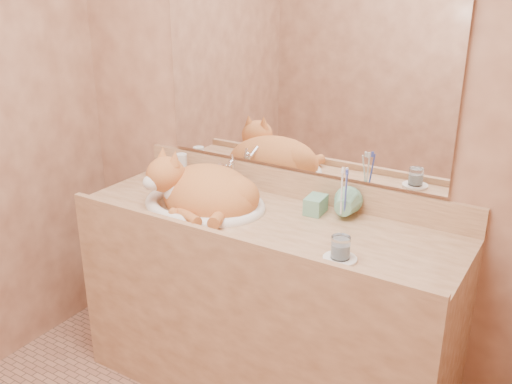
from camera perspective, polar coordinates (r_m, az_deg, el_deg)
The scene contains 12 objects.
wall_back at distance 2.41m, azimuth 4.31°, elevation 8.39°, with size 2.40×0.02×2.50m, color brown.
vanity_counter at distance 2.51m, azimuth 0.81°, elevation -11.53°, with size 1.60×0.55×0.85m, color #936541, non-canonical shape.
mirror at distance 2.37m, azimuth 4.26°, elevation 11.64°, with size 1.30×0.02×0.80m, color white.
sink_basin at distance 2.41m, azimuth -5.22°, elevation 0.49°, with size 0.53×0.45×0.17m, color white, non-canonical shape.
faucet at distance 2.57m, azimuth -2.47°, elevation 1.78°, with size 0.04×0.11×0.16m, color silver, non-canonical shape.
cat at distance 2.40m, azimuth -5.36°, elevation 0.29°, with size 0.46×0.38×0.25m, color #B65E2A, non-canonical shape.
soap_dispenser at distance 2.29m, azimuth 5.52°, elevation -0.71°, with size 0.07×0.07×0.16m, color #6EB08D.
toothbrush_cup at distance 2.27m, azimuth 8.68°, elevation -1.77°, with size 0.12×0.12×0.11m, color #6EB08D.
toothbrushes at distance 2.24m, azimuth 8.79°, elevation 0.15°, with size 0.04×0.04×0.23m, color silver, non-canonical shape.
saucer at distance 2.00m, azimuth 8.39°, elevation -6.64°, with size 0.12×0.12×0.01m, color white.
water_glass at distance 1.98m, azimuth 8.45°, elevation -5.50°, with size 0.07×0.07×0.08m, color white.
lotion_bottle at distance 2.74m, azimuth -7.44°, elevation 2.50°, with size 0.05×0.05×0.13m, color silver.
Camera 1 is at (1.08, -1.09, 1.78)m, focal length 40.00 mm.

